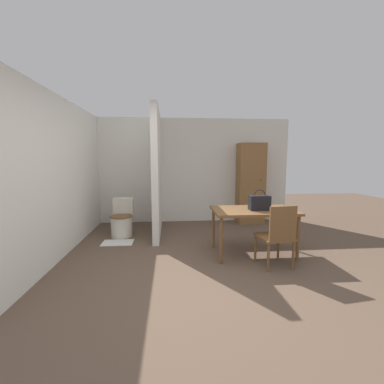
# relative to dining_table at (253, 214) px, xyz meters

# --- Properties ---
(ground_plane) EXTENTS (16.00, 16.00, 0.00)m
(ground_plane) POSITION_rel_dining_table_xyz_m (-0.95, -1.08, -0.66)
(ground_plane) COLOR brown
(wall_back) EXTENTS (5.10, 0.12, 2.50)m
(wall_back) POSITION_rel_dining_table_xyz_m (-0.95, 2.38, 0.59)
(wall_back) COLOR silver
(wall_back) RESTS_ON ground_plane
(wall_left) EXTENTS (0.12, 4.40, 2.50)m
(wall_left) POSITION_rel_dining_table_xyz_m (-3.06, 0.62, 0.59)
(wall_left) COLOR silver
(wall_left) RESTS_ON ground_plane
(partition_wall) EXTENTS (0.12, 1.82, 2.50)m
(partition_wall) POSITION_rel_dining_table_xyz_m (-1.58, 1.41, 0.59)
(partition_wall) COLOR silver
(partition_wall) RESTS_ON ground_plane
(dining_table) EXTENTS (1.29, 0.80, 0.73)m
(dining_table) POSITION_rel_dining_table_xyz_m (0.00, 0.00, 0.00)
(dining_table) COLOR brown
(dining_table) RESTS_ON ground_plane
(wooden_chair) EXTENTS (0.50, 0.50, 0.91)m
(wooden_chair) POSITION_rel_dining_table_xyz_m (0.17, -0.54, -0.18)
(wooden_chair) COLOR brown
(wooden_chair) RESTS_ON ground_plane
(toilet) EXTENTS (0.44, 0.59, 0.73)m
(toilet) POSITION_rel_dining_table_xyz_m (-2.29, 1.22, -0.36)
(toilet) COLOR silver
(toilet) RESTS_ON ground_plane
(handbag) EXTENTS (0.32, 0.17, 0.32)m
(handbag) POSITION_rel_dining_table_xyz_m (0.08, -0.05, 0.19)
(handbag) COLOR black
(handbag) RESTS_ON dining_table
(wooden_cabinet) EXTENTS (0.62, 0.47, 1.90)m
(wooden_cabinet) POSITION_rel_dining_table_xyz_m (0.61, 2.07, 0.29)
(wooden_cabinet) COLOR brown
(wooden_cabinet) RESTS_ON ground_plane
(bath_mat) EXTENTS (0.56, 0.35, 0.01)m
(bath_mat) POSITION_rel_dining_table_xyz_m (-2.29, 0.74, -0.66)
(bath_mat) COLOR silver
(bath_mat) RESTS_ON ground_plane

